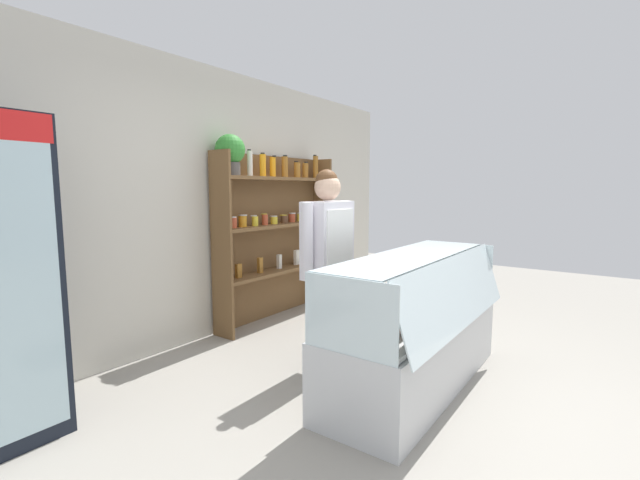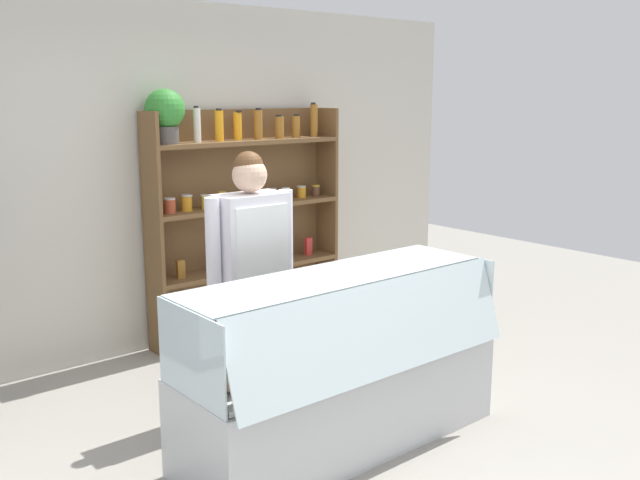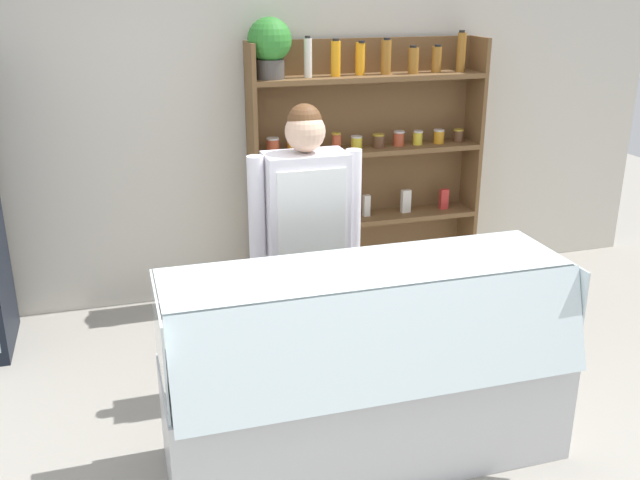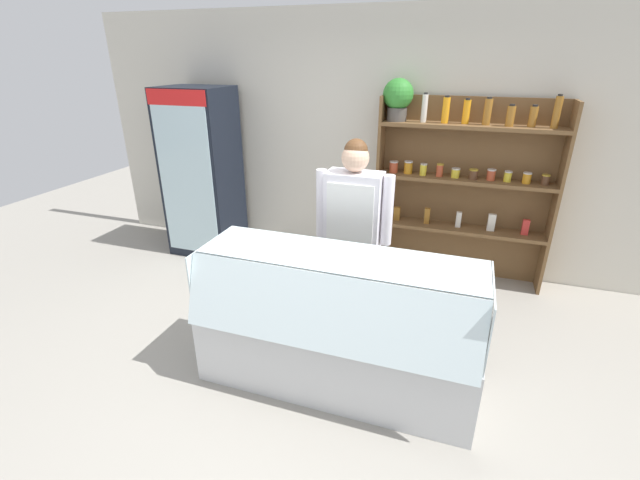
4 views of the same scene
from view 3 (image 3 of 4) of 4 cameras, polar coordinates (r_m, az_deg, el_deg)
The scene contains 5 objects.
ground_plane at distance 3.71m, azimuth 0.12°, elevation -17.41°, with size 12.00×12.00×0.00m, color gray.
back_wall at distance 5.20m, azimuth -7.04°, elevation 9.88°, with size 6.80×0.10×2.70m, color beige.
shelving_unit at distance 5.26m, azimuth 2.53°, elevation 7.99°, with size 1.74×0.30×2.03m.
deli_display_case at distance 3.60m, azimuth 3.62°, elevation -12.71°, with size 1.94×0.72×1.01m.
shop_clerk at distance 3.92m, azimuth -1.12°, elevation 1.07°, with size 0.64×0.25×1.65m.
Camera 3 is at (-0.84, -2.82, 2.26)m, focal length 40.00 mm.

